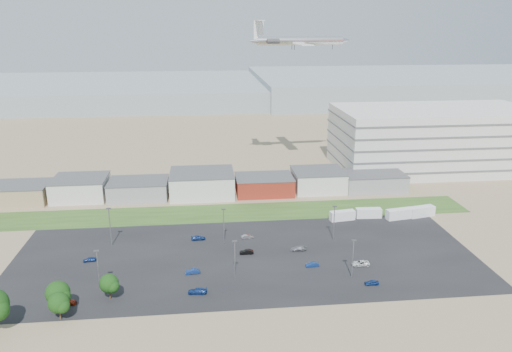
{
  "coord_description": "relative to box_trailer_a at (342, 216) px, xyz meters",
  "views": [
    {
      "loc": [
        -5.06,
        -97.52,
        58.57
      ],
      "look_at": [
        7.87,
        22.0,
        21.41
      ],
      "focal_mm": 35.0,
      "sensor_mm": 36.0,
      "label": 1
    }
  ],
  "objects": [
    {
      "name": "parked_car_6",
      "position": [
        -44.21,
        -10.04,
        -0.89
      ],
      "size": [
        4.06,
        1.85,
        1.15
      ],
      "primitive_type": "imported",
      "rotation": [
        0.0,
        0.0,
        1.63
      ],
      "color": "navy",
      "rests_on": "ground"
    },
    {
      "name": "box_trailer_a",
      "position": [
        0.0,
        0.0,
        0.0
      ],
      "size": [
        8.08,
        3.59,
        2.93
      ],
      "primitive_type": null,
      "rotation": [
        0.0,
        0.0,
        0.15
      ],
      "color": "silver",
      "rests_on": "ground"
    },
    {
      "name": "lightpole_back_r",
      "position": [
        -6.39,
        -13.68,
        3.54
      ],
      "size": [
        1.18,
        0.49,
        10.01
      ],
      "primitive_type": null,
      "color": "slate",
      "rests_on": "ground"
    },
    {
      "name": "hills_backdrop",
      "position": [
        3.12,
        272.84,
        3.04
      ],
      "size": [
        700.0,
        200.0,
        9.0
      ],
      "primitive_type": null,
      "color": "gray",
      "rests_on": "ground"
    },
    {
      "name": "lightpole_back_l",
      "position": [
        -67.83,
        -11.17,
        3.99
      ],
      "size": [
        1.28,
        0.54,
        10.92
      ],
      "primitive_type": null,
      "color": "slate",
      "rests_on": "ground"
    },
    {
      "name": "lightpole_front_l",
      "position": [
        -66.39,
        -35.61,
        3.57
      ],
      "size": [
        1.18,
        0.49,
        10.07
      ],
      "primitive_type": null,
      "color": "slate",
      "rests_on": "ground"
    },
    {
      "name": "building_row",
      "position": [
        -53.88,
        28.84,
        2.54
      ],
      "size": [
        170.0,
        20.0,
        8.0
      ],
      "primitive_type": null,
      "color": "silver",
      "rests_on": "ground"
    },
    {
      "name": "parked_car_0",
      "position": [
        -3.66,
        -30.03,
        -0.84
      ],
      "size": [
        4.53,
        2.13,
        1.25
      ],
      "primitive_type": "imported",
      "rotation": [
        0.0,
        0.0,
        -1.58
      ],
      "color": "silver",
      "rests_on": "ground"
    },
    {
      "name": "parked_car_1",
      "position": [
        -15.79,
        -29.24,
        -0.91
      ],
      "size": [
        3.47,
        1.52,
        1.11
      ],
      "primitive_type": "imported",
      "rotation": [
        0.0,
        0.0,
        -1.46
      ],
      "color": "navy",
      "rests_on": "ground"
    },
    {
      "name": "parked_car_12",
      "position": [
        -17.61,
        -19.94,
        -0.85
      ],
      "size": [
        4.24,
        1.73,
        1.23
      ],
      "primitive_type": "imported",
      "rotation": [
        0.0,
        0.0,
        -1.57
      ],
      "color": "#A5A5AA",
      "rests_on": "ground"
    },
    {
      "name": "tree_near",
      "position": [
        -63.53,
        -39.46,
        1.92
      ],
      "size": [
        4.52,
        4.52,
        6.78
      ],
      "primitive_type": null,
      "color": "black",
      "rests_on": "ground"
    },
    {
      "name": "parked_car_7",
      "position": [
        -31.56,
        -20.44,
        -0.86
      ],
      "size": [
        3.7,
        1.34,
        1.21
      ],
      "primitive_type": "imported",
      "rotation": [
        0.0,
        0.0,
        -1.59
      ],
      "color": "black",
      "rests_on": "ground"
    },
    {
      "name": "parked_car_2",
      "position": [
        -3.98,
        -39.63,
        -0.9
      ],
      "size": [
        3.35,
        1.46,
        1.12
      ],
      "primitive_type": "imported",
      "rotation": [
        0.0,
        0.0,
        -1.61
      ],
      "color": "navy",
      "rests_on": "ground"
    },
    {
      "name": "lightpole_front_m",
      "position": [
        -35.49,
        -34.06,
        3.63
      ],
      "size": [
        1.2,
        0.5,
        10.19
      ],
      "primitive_type": null,
      "color": "slate",
      "rests_on": "ground"
    },
    {
      "name": "grass_strip",
      "position": [
        -36.88,
        9.84,
        -1.45
      ],
      "size": [
        160.0,
        16.0,
        0.02
      ],
      "primitive_type": "cube",
      "color": "#2C4D1C",
      "rests_on": "ground"
    },
    {
      "name": "lightpole_back_m",
      "position": [
        -37.11,
        -12.88,
        3.57
      ],
      "size": [
        1.18,
        0.49,
        10.07
      ],
      "primitive_type": null,
      "color": "slate",
      "rests_on": "ground"
    },
    {
      "name": "parked_car_4",
      "position": [
        -45.54,
        -29.74,
        -0.87
      ],
      "size": [
        3.68,
        1.52,
        1.19
      ],
      "primitive_type": "imported",
      "rotation": [
        0.0,
        0.0,
        -1.5
      ],
      "color": "navy",
      "rests_on": "ground"
    },
    {
      "name": "airliner",
      "position": [
        -2.97,
        59.18,
        50.15
      ],
      "size": [
        43.97,
        31.75,
        12.37
      ],
      "primitive_type": null,
      "rotation": [
        0.0,
        0.0,
        0.08
      ],
      "color": "silver"
    },
    {
      "name": "box_trailer_d",
      "position": [
        25.62,
        0.38,
        0.13
      ],
      "size": [
        8.86,
        4.39,
        3.18
      ],
      "primitive_type": null,
      "rotation": [
        0.0,
        0.0,
        0.21
      ],
      "color": "silver",
      "rests_on": "ground"
    },
    {
      "name": "lightpole_front_r",
      "position": [
        -7.54,
        -35.5,
        3.38
      ],
      "size": [
        1.14,
        0.47,
        9.68
      ],
      "primitive_type": null,
      "color": "slate",
      "rests_on": "ground"
    },
    {
      "name": "box_trailer_c",
      "position": [
        17.87,
        -0.8,
        0.09
      ],
      "size": [
        8.64,
        4.02,
        3.12
      ],
      "primitive_type": null,
      "rotation": [
        0.0,
        0.0,
        0.18
      ],
      "color": "silver",
      "rests_on": "ground"
    },
    {
      "name": "parked_car_5",
      "position": [
        -71.83,
        -20.37,
        -0.9
      ],
      "size": [
        3.45,
        1.77,
        1.12
      ],
      "primitive_type": "imported",
      "rotation": [
        0.0,
        0.0,
        -1.43
      ],
      "color": "navy",
      "rests_on": "ground"
    },
    {
      "name": "parked_car_3",
      "position": [
        -44.36,
        -39.22,
        -0.84
      ],
      "size": [
        4.46,
        2.26,
        1.24
      ],
      "primitive_type": "imported",
      "rotation": [
        0.0,
        0.0,
        -1.7
      ],
      "color": "navy",
      "rests_on": "ground"
    },
    {
      "name": "tree_right",
      "position": [
        -72.34,
        -46.56,
        2.0
      ],
      "size": [
        4.62,
        4.62,
        6.93
      ],
      "primitive_type": null,
      "color": "black",
      "rests_on": "ground"
    },
    {
      "name": "parking_garage",
      "position": [
        53.12,
        52.84,
        11.04
      ],
      "size": [
        80.0,
        40.0,
        25.0
      ],
      "primitive_type": "cube",
      "color": "silver",
      "rests_on": "ground"
    },
    {
      "name": "box_trailer_b",
      "position": [
        8.71,
        1.19,
        0.02
      ],
      "size": [
        8.04,
        2.86,
        2.97
      ],
      "primitive_type": null,
      "rotation": [
        0.0,
        0.0,
        -0.05
      ],
      "color": "silver",
      "rests_on": "ground"
    },
    {
      "name": "ground",
      "position": [
        -36.88,
        -42.16,
        -1.46
      ],
      "size": [
        700.0,
        700.0,
        0.0
      ],
      "primitive_type": "plane",
      "color": "#887856",
      "rests_on": "ground"
    },
    {
      "name": "parking_lot",
      "position": [
        -31.88,
        -22.16,
        -1.46
      ],
      "size": [
        120.0,
        50.0,
        0.01
      ],
      "primitive_type": "cube",
      "color": "black",
      "rests_on": "ground"
    },
    {
      "name": "parked_car_11",
      "position": [
        -30.42,
        -10.66,
        -0.91
      ],
      "size": [
        3.47,
        1.44,
        1.12
      ],
      "primitive_type": "imported",
      "rotation": [
        0.0,
        0.0,
        1.65
      ],
      "color": "#A5A5AA",
      "rests_on": "ground"
    },
    {
      "name": "tree_mid",
      "position": [
        -73.15,
        -43.8,
        2.6
      ],
      "size": [
        5.42,
        5.42,
        8.13
      ],
      "primitive_type": null,
      "color": "black",
      "rests_on": "ground"
    },
    {
      "name": "parked_car_10",
      "position": [
        -72.39,
        -40.74,
        -0.9
      ],
      "size": [
        3.9,
        1.65,
        1.12
      ],
      "primitive_type": "imported",
      "rotation": [
        0.0,
        0.0,
        1.55
      ],
      "color": "maroon",
      "rests_on": "ground"
    }
  ]
}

